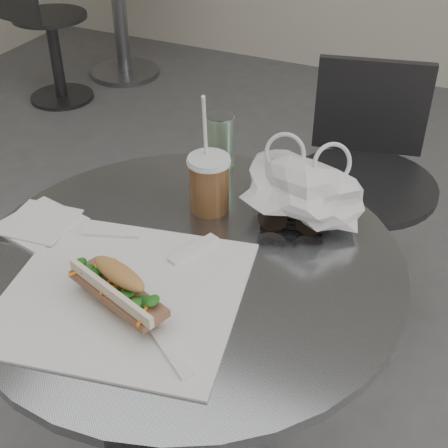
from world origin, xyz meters
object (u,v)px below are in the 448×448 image
at_px(cafe_table, 193,365).
at_px(banh_mi, 119,289).
at_px(drink_can, 220,140).
at_px(bg_chair, 47,43).
at_px(sunglasses, 291,221).
at_px(iced_coffee, 209,183).
at_px(chair_far, 357,217).

relative_size(cafe_table, banh_mi, 3.15).
bearing_deg(drink_can, bg_chair, 139.57).
distance_m(cafe_table, bg_chair, 2.45).
height_order(cafe_table, banh_mi, banh_mi).
bearing_deg(drink_can, sunglasses, -36.68).
relative_size(banh_mi, drink_can, 2.06).
height_order(iced_coffee, drink_can, iced_coffee).
xyz_separation_m(cafe_table, chair_far, (0.13, 0.82, -0.11)).
bearing_deg(iced_coffee, banh_mi, -90.42).
bearing_deg(bg_chair, chair_far, -14.86).
bearing_deg(drink_can, iced_coffee, -71.61).
distance_m(chair_far, sunglasses, 0.78).
bearing_deg(chair_far, sunglasses, 77.18).
xyz_separation_m(banh_mi, iced_coffee, (0.00, 0.31, 0.02)).
bearing_deg(banh_mi, iced_coffee, 108.76).
relative_size(sunglasses, drink_can, 1.06).
xyz_separation_m(sunglasses, drink_can, (-0.22, 0.17, 0.04)).
bearing_deg(chair_far, bg_chair, -38.96).
height_order(iced_coffee, sunglasses, iced_coffee).
distance_m(bg_chair, iced_coffee, 2.36).
height_order(banh_mi, sunglasses, banh_mi).
bearing_deg(bg_chair, cafe_table, -33.73).
height_order(chair_far, bg_chair, chair_far).
height_order(bg_chair, banh_mi, banh_mi).
bearing_deg(iced_coffee, sunglasses, -0.83).
bearing_deg(sunglasses, banh_mi, -133.88).
bearing_deg(cafe_table, chair_far, 80.84).
bearing_deg(sunglasses, drink_can, 128.31).
bearing_deg(cafe_table, iced_coffee, 102.63).
xyz_separation_m(chair_far, sunglasses, (0.00, -0.66, 0.41)).
bearing_deg(iced_coffee, cafe_table, -77.37).
relative_size(chair_far, drink_can, 6.69).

